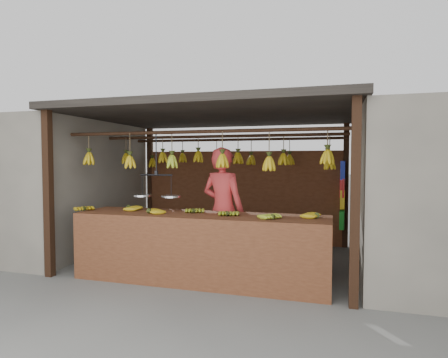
% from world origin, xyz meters
% --- Properties ---
extents(ground, '(80.00, 80.00, 0.00)m').
position_xyz_m(ground, '(0.00, 0.00, 0.00)').
color(ground, '#5B5B57').
extents(stall, '(4.30, 3.30, 2.40)m').
position_xyz_m(stall, '(0.00, 0.33, 1.97)').
color(stall, black).
rests_on(stall, ground).
extents(neighbor_left, '(3.00, 3.00, 2.30)m').
position_xyz_m(neighbor_left, '(-3.60, 0.00, 1.15)').
color(neighbor_left, slate).
rests_on(neighbor_left, ground).
extents(counter, '(3.50, 0.77, 0.96)m').
position_xyz_m(counter, '(0.08, -1.23, 0.70)').
color(counter, brown).
rests_on(counter, ground).
extents(hanging_bananas, '(3.58, 2.25, 0.39)m').
position_xyz_m(hanging_bananas, '(-0.00, 0.01, 1.63)').
color(hanging_bananas, '#B39213').
rests_on(hanging_bananas, ground).
extents(balance_scale, '(0.72, 0.28, 0.90)m').
position_xyz_m(balance_scale, '(-0.61, -1.00, 1.16)').
color(balance_scale, black).
rests_on(balance_scale, ground).
extents(vendor, '(0.75, 0.59, 1.80)m').
position_xyz_m(vendor, '(0.25, -0.60, 0.90)').
color(vendor, '#BF3333').
rests_on(vendor, ground).
extents(bag_bundles, '(0.08, 0.26, 1.24)m').
position_xyz_m(bag_bundles, '(1.94, 1.35, 1.00)').
color(bag_bundles, '#1426BF').
rests_on(bag_bundles, ground).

